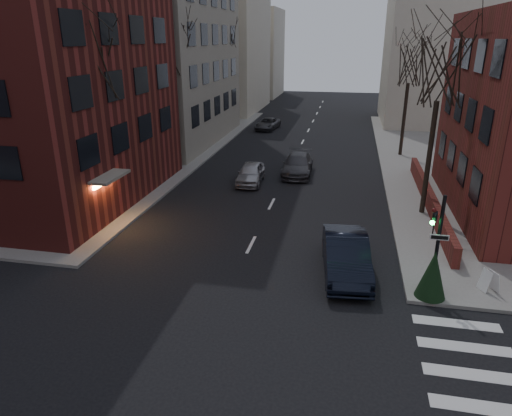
{
  "coord_description": "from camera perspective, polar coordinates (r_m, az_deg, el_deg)",
  "views": [
    {
      "loc": [
        4.33,
        -7.98,
        9.64
      ],
      "look_at": [
        0.27,
        11.89,
        2.0
      ],
      "focal_mm": 32.0,
      "sensor_mm": 36.0,
      "label": 1
    }
  ],
  "objects": [
    {
      "name": "car_lane_gray",
      "position": [
        34.1,
        5.23,
        5.42
      ],
      "size": [
        2.19,
        5.15,
        1.48
      ],
      "primitive_type": "imported",
      "rotation": [
        0.0,
        0.0,
        0.02
      ],
      "color": "#414045",
      "rests_on": "ground"
    },
    {
      "name": "tree_right_b",
      "position": [
        40.28,
        18.72,
        16.69
      ],
      "size": [
        3.74,
        3.74,
        9.18
      ],
      "color": "#2D231C",
      "rests_on": "sidewalk_far_right"
    },
    {
      "name": "sandwich_board",
      "position": [
        20.45,
        27.16,
        -8.1
      ],
      "size": [
        0.58,
        0.66,
        0.88
      ],
      "primitive_type": "cube",
      "rotation": [
        0.0,
        0.0,
        0.42
      ],
      "color": "white",
      "rests_on": "sidewalk_far_right"
    },
    {
      "name": "evergreen_shrub",
      "position": [
        18.89,
        21.21,
        -7.71
      ],
      "size": [
        1.5,
        1.5,
        1.93
      ],
      "primitive_type": "cone",
      "rotation": [
        0.0,
        0.0,
        0.37
      ],
      "color": "black",
      "rests_on": "sidewalk_far_right"
    },
    {
      "name": "building_distant_la",
      "position": [
        65.88,
        -5.87,
        19.98
      ],
      "size": [
        14.0,
        16.0,
        18.0
      ],
      "primitive_type": "cube",
      "color": "beige",
      "rests_on": "ground"
    },
    {
      "name": "tree_left_c",
      "position": [
        49.77,
        -3.96,
        18.73
      ],
      "size": [
        3.96,
        3.96,
        9.72
      ],
      "color": "#2D231C",
      "rests_on": "sidewalk_far_left"
    },
    {
      "name": "building_distant_lb",
      "position": [
        81.88,
        -0.71,
        18.78
      ],
      "size": [
        10.0,
        12.0,
        14.0
      ],
      "primitive_type": "cube",
      "color": "beige",
      "rests_on": "ground"
    },
    {
      "name": "building_left_brick",
      "position": [
        31.51,
        -28.84,
        17.08
      ],
      "size": [
        15.0,
        15.0,
        18.0
      ],
      "primitive_type": "cube",
      "color": "maroon",
      "rests_on": "ground"
    },
    {
      "name": "parked_sedan",
      "position": [
        20.01,
        11.18,
        -5.81
      ],
      "size": [
        2.35,
        5.38,
        1.72
      ],
      "primitive_type": "imported",
      "rotation": [
        0.0,
        0.0,
        0.1
      ],
      "color": "black",
      "rests_on": "ground"
    },
    {
      "name": "building_distant_ra",
      "position": [
        58.98,
        23.09,
        17.5
      ],
      "size": [
        14.0,
        14.0,
        16.0
      ],
      "primitive_type": "cube",
      "color": "beige",
      "rests_on": "ground"
    },
    {
      "name": "tree_left_b",
      "position": [
        36.44,
        -10.15,
        19.19
      ],
      "size": [
        4.4,
        4.4,
        10.8
      ],
      "color": "#2D231C",
      "rests_on": "sidewalk_far_left"
    },
    {
      "name": "car_lane_silver",
      "position": [
        31.91,
        -0.68,
        4.38
      ],
      "size": [
        1.84,
        4.22,
        1.41
      ],
      "primitive_type": "imported",
      "rotation": [
        0.0,
        0.0,
        0.04
      ],
      "color": "#A8A7AD",
      "rests_on": "ground"
    },
    {
      "name": "streetlamp_near",
      "position": [
        32.94,
        -11.18,
        10.81
      ],
      "size": [
        0.36,
        0.36,
        6.28
      ],
      "color": "black",
      "rests_on": "sidewalk_far_left"
    },
    {
      "name": "streetlamp_far",
      "position": [
        51.81,
        -2.6,
        14.63
      ],
      "size": [
        0.36,
        0.36,
        6.28
      ],
      "color": "black",
      "rests_on": "sidewalk_far_left"
    },
    {
      "name": "tree_left_a",
      "position": [
        25.63,
        -20.18,
        16.83
      ],
      "size": [
        4.18,
        4.18,
        10.26
      ],
      "color": "#2D231C",
      "rests_on": "sidewalk_far_left"
    },
    {
      "name": "low_wall_right",
      "position": [
        28.87,
        20.84,
        1.1
      ],
      "size": [
        0.35,
        16.0,
        1.0
      ],
      "primitive_type": "cube",
      "color": "maroon",
      "rests_on": "sidewalk_far_right"
    },
    {
      "name": "tree_right_a",
      "position": [
        26.41,
        22.13,
        15.7
      ],
      "size": [
        3.96,
        3.96,
        9.72
      ],
      "color": "#2D231C",
      "rests_on": "sidewalk_far_right"
    },
    {
      "name": "traffic_signal",
      "position": [
        19.0,
        21.48,
        -4.91
      ],
      "size": [
        0.76,
        0.44,
        4.0
      ],
      "color": "black",
      "rests_on": "sidewalk_far_right"
    },
    {
      "name": "car_lane_far",
      "position": [
        51.22,
        1.45,
        10.48
      ],
      "size": [
        2.53,
        4.63,
        1.23
      ],
      "primitive_type": "imported",
      "rotation": [
        0.0,
        0.0,
        -0.11
      ],
      "color": "#444349",
      "rests_on": "ground"
    }
  ]
}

